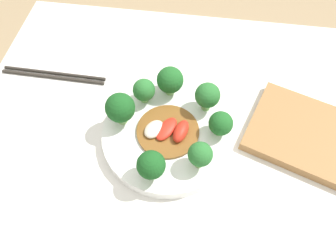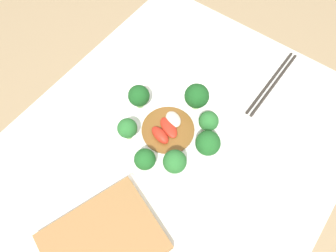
% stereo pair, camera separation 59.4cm
% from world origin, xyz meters
% --- Properties ---
extents(ground_plane, '(8.00, 8.00, 0.00)m').
position_xyz_m(ground_plane, '(0.00, 0.00, 0.00)').
color(ground_plane, '#9E8460').
extents(table, '(0.91, 0.69, 0.74)m').
position_xyz_m(table, '(0.00, 0.00, 0.37)').
color(table, silver).
rests_on(table, ground_plane).
extents(plate, '(0.25, 0.25, 0.02)m').
position_xyz_m(plate, '(-0.05, -0.03, 0.75)').
color(plate, white).
rests_on(plate, table).
extents(broccoli_northwest, '(0.04, 0.04, 0.06)m').
position_xyz_m(broccoli_northwest, '(-0.10, 0.04, 0.80)').
color(broccoli_northwest, '#7AAD5B').
rests_on(broccoli_northwest, plate).
extents(broccoli_northeast, '(0.05, 0.05, 0.06)m').
position_xyz_m(broccoli_northeast, '(0.02, 0.04, 0.80)').
color(broccoli_northeast, '#70A356').
rests_on(broccoli_northeast, plate).
extents(broccoli_south, '(0.05, 0.05, 0.06)m').
position_xyz_m(broccoli_south, '(-0.06, -0.12, 0.80)').
color(broccoli_south, '#70A356').
rests_on(broccoli_south, plate).
extents(broccoli_east, '(0.05, 0.05, 0.05)m').
position_xyz_m(broccoli_east, '(0.05, -0.02, 0.79)').
color(broccoli_east, '#7AAD5B').
rests_on(broccoli_east, plate).
extents(broccoli_north, '(0.05, 0.05, 0.06)m').
position_xyz_m(broccoli_north, '(-0.06, 0.07, 0.80)').
color(broccoli_north, '#89B76B').
rests_on(broccoli_north, plate).
extents(broccoli_west, '(0.06, 0.06, 0.07)m').
position_xyz_m(broccoli_west, '(-0.14, -0.02, 0.80)').
color(broccoli_west, '#89B76B').
rests_on(broccoli_west, plate).
extents(broccoli_southeast, '(0.04, 0.04, 0.06)m').
position_xyz_m(broccoli_southeast, '(0.02, -0.09, 0.80)').
color(broccoli_southeast, '#7AAD5B').
rests_on(broccoli_southeast, plate).
extents(stirfry_center, '(0.12, 0.12, 0.02)m').
position_xyz_m(stirfry_center, '(-0.05, -0.03, 0.77)').
color(stirfry_center, brown).
rests_on(stirfry_center, plate).
extents(chopsticks, '(0.23, 0.02, 0.01)m').
position_xyz_m(chopsticks, '(-0.32, 0.10, 0.74)').
color(chopsticks, '#2D2823').
rests_on(chopsticks, table).
extents(cutting_board, '(0.26, 0.23, 0.02)m').
position_xyz_m(cutting_board, '(0.22, 0.01, 0.75)').
color(cutting_board, olive).
rests_on(cutting_board, table).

